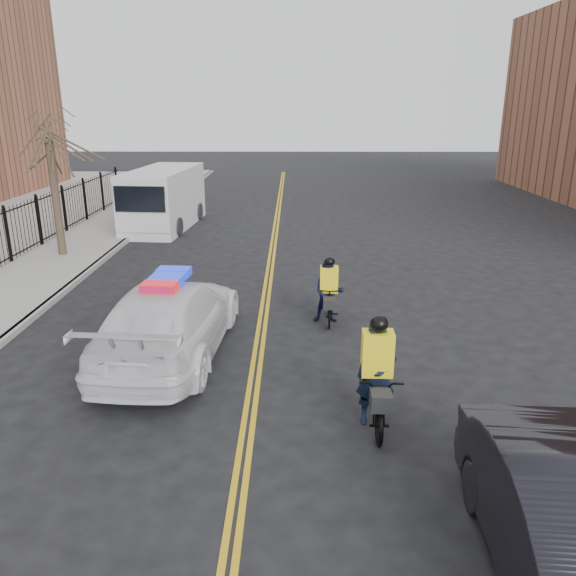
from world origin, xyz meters
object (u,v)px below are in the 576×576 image
Objects in this scene: cargo_van at (163,200)px; cyclist_far at (329,297)px; police_cruiser at (170,319)px; cyclist_near at (376,387)px.

cargo_van is 13.48m from cyclist_far.
police_cruiser is 4.14m from cyclist_far.
cyclist_far is at bearing -147.09° from police_cruiser.
cyclist_near reaches higher than police_cruiser.
police_cruiser is at bearing 147.50° from cyclist_near.
cyclist_far is (-0.51, 4.84, -0.02)m from cyclist_near.
police_cruiser is at bearing -72.38° from cargo_van.
cargo_van reaches higher than cyclist_far.
cyclist_near is at bearing -81.26° from cyclist_far.
police_cruiser is 5.01m from cyclist_near.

